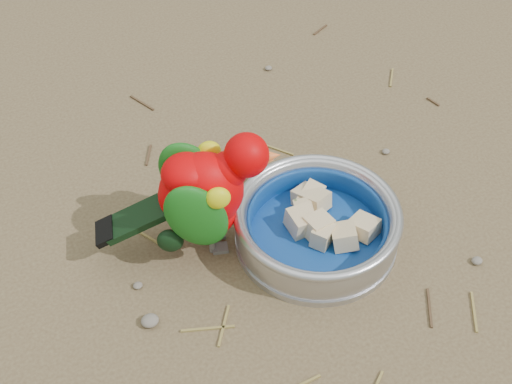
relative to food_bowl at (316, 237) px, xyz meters
name	(u,v)px	position (x,y,z in m)	size (l,w,h in m)	color
ground	(227,242)	(-0.11, 0.05, -0.01)	(60.00, 60.00, 0.00)	brown
food_bowl	(316,237)	(0.00, 0.00, 0.00)	(0.22, 0.22, 0.02)	#B2B2BA
bowl_wall	(317,223)	(0.00, 0.00, 0.03)	(0.22, 0.22, 0.04)	#B2B2BA
fruit_wedges	(317,226)	(0.00, 0.00, 0.02)	(0.13, 0.13, 0.03)	beige
lory_parrot	(205,199)	(-0.14, 0.05, 0.08)	(0.10, 0.22, 0.18)	#CB0003
ground_debris	(229,185)	(-0.07, 0.14, -0.01)	(0.90, 0.80, 0.01)	olive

